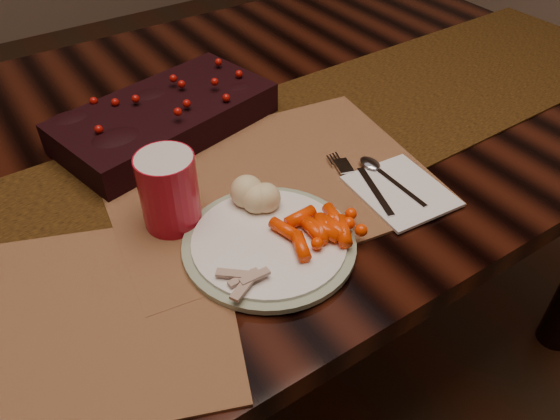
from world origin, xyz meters
TOP-DOWN VIEW (x-y plane):
  - floor at (0.00, 0.00)m, footprint 5.00×5.00m
  - dining_table at (0.00, 0.00)m, footprint 1.80×1.00m
  - table_runner at (0.05, -0.12)m, footprint 1.81×0.41m
  - centerpiece at (-0.04, 0.04)m, footprint 0.41×0.27m
  - placemat_main at (0.03, -0.18)m, footprint 0.54×0.43m
  - placemat_second at (-0.34, -0.27)m, footprint 0.51×0.45m
  - dinner_plate at (-0.05, -0.31)m, footprint 0.30×0.30m
  - baby_carrots at (0.01, -0.33)m, footprint 0.12×0.11m
  - mashed_potatoes at (-0.04, -0.24)m, footprint 0.10×0.10m
  - turkey_shreds at (-0.12, -0.35)m, footprint 0.08×0.08m
  - napkin at (0.18, -0.32)m, footprint 0.14×0.16m
  - fork at (0.15, -0.28)m, footprint 0.07×0.15m
  - spoon at (0.18, -0.30)m, footprint 0.03×0.14m
  - red_cup at (-0.14, -0.19)m, footprint 0.09×0.09m

SIDE VIEW (x-z plane):
  - floor at x=0.00m, z-range 0.00..0.00m
  - dining_table at x=0.00m, z-range 0.00..0.75m
  - table_runner at x=0.05m, z-range 0.75..0.75m
  - placemat_second at x=-0.34m, z-range 0.75..0.75m
  - placemat_main at x=0.03m, z-range 0.75..0.75m
  - napkin at x=0.18m, z-range 0.75..0.76m
  - dinner_plate at x=-0.05m, z-range 0.75..0.77m
  - spoon at x=0.18m, z-range 0.76..0.76m
  - fork at x=0.15m, z-range 0.76..0.76m
  - turkey_shreds at x=-0.12m, z-range 0.77..0.78m
  - baby_carrots at x=0.01m, z-range 0.77..0.79m
  - centerpiece at x=-0.04m, z-range 0.75..0.83m
  - mashed_potatoes at x=-0.04m, z-range 0.77..0.81m
  - red_cup at x=-0.14m, z-range 0.75..0.87m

